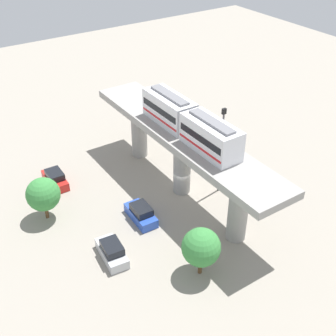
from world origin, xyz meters
TOP-DOWN VIEW (x-y plane):
  - ground_plane at (0.00, 0.00)m, footprint 120.00×120.00m
  - viaduct at (0.00, 0.00)m, footprint 5.20×28.00m
  - train at (0.00, 1.01)m, footprint 2.64×13.55m
  - parked_car_red at (11.25, -8.95)m, footprint 1.90×4.24m
  - parked_car_silver at (11.29, 4.93)m, footprint 2.24×4.37m
  - parked_car_blue at (6.30, 1.74)m, footprint 1.99×4.28m
  - tree_near_viaduct at (5.68, 10.86)m, footprint 3.42×3.42m
  - tree_mid_lot at (14.18, -3.92)m, footprint 3.44×3.44m
  - signal_post at (-3.40, 2.25)m, footprint 0.44×0.28m

SIDE VIEW (x-z plane):
  - ground_plane at x=0.00m, z-range 0.00..0.00m
  - parked_car_red at x=11.25m, z-range -0.14..1.62m
  - parked_car_silver at x=11.29m, z-range -0.14..1.62m
  - parked_car_blue at x=6.30m, z-range -0.14..1.62m
  - tree_mid_lot at x=14.18m, z-range 0.61..5.28m
  - tree_near_viaduct at x=5.68m, z-range 0.66..5.43m
  - signal_post at x=-3.40m, z-range 0.52..10.66m
  - viaduct at x=0.00m, z-range 1.92..9.46m
  - train at x=0.00m, z-range 7.45..10.69m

